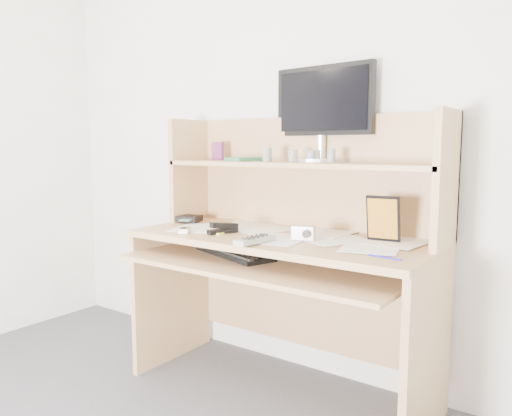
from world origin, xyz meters
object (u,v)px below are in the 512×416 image
Objects in this scene: keyboard at (234,252)px; monitor at (323,111)px; game_case at (383,219)px; tv_remote at (255,240)px; desk at (289,245)px.

monitor reaches higher than keyboard.
monitor is at bearing 150.78° from game_case.
keyboard is 0.90× the size of monitor.
monitor is (-0.38, 0.16, 0.47)m from game_case.
game_case is at bearing -18.02° from monitor.
monitor reaches higher than game_case.
tv_remote is 0.74m from monitor.
desk is 0.31m from tv_remote.
desk is 2.65× the size of monitor.
keyboard is (-0.20, -0.16, -0.03)m from desk.
desk is 0.26m from keyboard.
tv_remote reaches higher than keyboard.
tv_remote is at bearing -148.27° from game_case.
desk is 0.47m from game_case.
keyboard is 0.70m from game_case.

